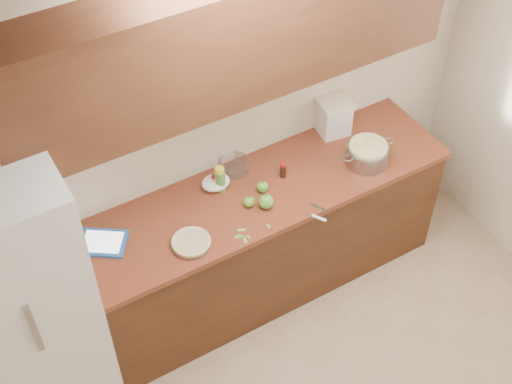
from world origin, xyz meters
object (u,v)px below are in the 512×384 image
pie (191,243)px  flour_canister (333,116)px  colander (367,154)px  tablet (103,243)px

pie → flour_canister: bearing=18.0°
pie → colander: size_ratio=0.62×
pie → flour_canister: flour_canister is taller
tablet → pie: bearing=3.6°
colander → flour_canister: bearing=93.0°
tablet → colander: bearing=27.9°
pie → colander: (1.28, 0.05, 0.05)m
pie → tablet: bearing=148.5°
colander → flour_canister: flour_canister is taller
colander → tablet: size_ratio=1.11×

